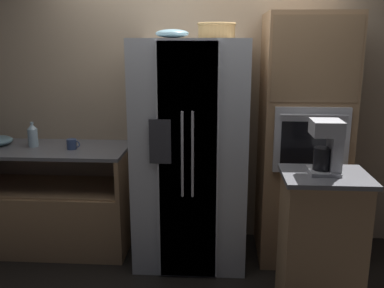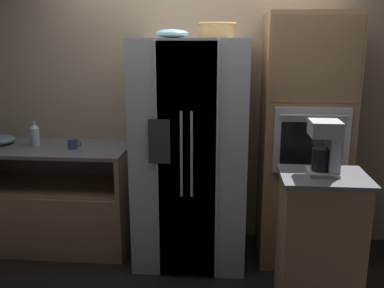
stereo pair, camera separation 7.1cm
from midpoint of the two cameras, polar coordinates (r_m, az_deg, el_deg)
name	(u,v)px [view 1 (the left image)]	position (r m, az deg, el deg)	size (l,w,h in m)	color
ground_plane	(194,255)	(3.88, -0.31, -14.62)	(20.00, 20.00, 0.00)	black
wall_back	(197,90)	(3.92, 0.16, 7.24)	(12.00, 0.06, 2.80)	tan
counter_left	(42,211)	(4.17, -19.85, -8.35)	(1.58, 0.66, 0.93)	#A87F56
refrigerator	(191,152)	(3.57, -0.67, -1.11)	(0.90, 0.84, 1.86)	silver
wall_oven	(302,140)	(3.67, 13.96, 0.51)	(0.68, 0.72, 2.05)	#A87F56
island_counter	(320,244)	(3.09, 16.11, -12.66)	(0.56, 0.46, 1.00)	#A87F56
wicker_basket	(217,30)	(3.51, 2.70, 14.98)	(0.31, 0.31, 0.12)	tan
fruit_bowl	(172,34)	(3.39, -3.28, 14.49)	(0.26, 0.26, 0.07)	#668C99
bottle_tall	(33,135)	(4.01, -20.95, 1.12)	(0.08, 0.08, 0.22)	silver
mug	(72,144)	(3.82, -16.24, -0.02)	(0.11, 0.08, 0.09)	#384C7A
coffee_maker	(329,145)	(2.88, 17.08, -0.07)	(0.19, 0.21, 0.35)	#B2B2B7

